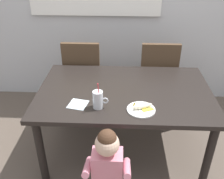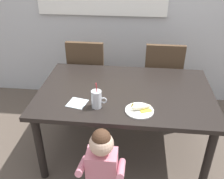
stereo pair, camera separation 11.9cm
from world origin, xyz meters
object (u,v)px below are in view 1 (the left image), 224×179
toddler_standing (107,165)px  snack_plate (141,110)px  dining_chair_left (83,73)px  dining_table (124,97)px  paper_napkin (78,104)px  dining_chair_right (157,74)px  peeled_banana (143,106)px  milk_cup (98,101)px

toddler_standing → snack_plate: toddler_standing is taller
dining_chair_left → snack_plate: 1.20m
dining_table → paper_napkin: 0.48m
dining_table → snack_plate: 0.36m
dining_chair_right → peeled_banana: bearing=76.4°
dining_table → dining_chair_left: (-0.49, 0.69, -0.10)m
peeled_banana → paper_napkin: peeled_banana is taller
paper_napkin → toddler_standing: bearing=-59.5°
milk_cup → peeled_banana: bearing=-2.2°
toddler_standing → dining_table: bearing=80.8°
toddler_standing → paper_napkin: (-0.27, 0.46, 0.20)m
milk_cup → peeled_banana: 0.36m
dining_chair_left → snack_plate: (0.62, -1.01, 0.19)m
dining_table → dining_chair_right: (0.39, 0.71, -0.10)m
dining_table → peeled_banana: peeled_banana is taller
milk_cup → dining_chair_right: bearing=58.7°
dining_table → toddler_standing: toddler_standing is taller
dining_chair_right → toddler_standing: dining_chair_right is taller
milk_cup → dining_table: bearing=53.7°
dining_chair_right → snack_plate: size_ratio=4.17×
dining_chair_right → toddler_standing: 1.52m
toddler_standing → milk_cup: milk_cup is taller
snack_plate → paper_napkin: (-0.52, 0.06, -0.00)m
dining_table → paper_napkin: (-0.39, -0.26, 0.09)m
dining_chair_left → milk_cup: bearing=105.6°
paper_napkin → milk_cup: bearing=-11.0°
dining_table → snack_plate: size_ratio=6.88×
toddler_standing → peeled_banana: toddler_standing is taller
dining_chair_left → dining_chair_right: same height
dining_table → peeled_banana: size_ratio=9.02×
dining_table → dining_chair_right: bearing=61.0°
dining_chair_left → toddler_standing: (0.37, -1.41, -0.02)m
dining_chair_right → snack_plate: dining_chair_right is taller
dining_chair_left → milk_cup: 1.05m
milk_cup → snack_plate: (0.35, -0.03, -0.06)m
paper_napkin → snack_plate: bearing=-6.5°
dining_chair_left → peeled_banana: bearing=122.5°
dining_chair_right → milk_cup: 1.20m
peeled_banana → snack_plate: bearing=-139.0°
dining_table → dining_chair_right: size_ratio=1.65×
dining_chair_right → paper_napkin: size_ratio=6.40×
snack_plate → peeled_banana: peeled_banana is taller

